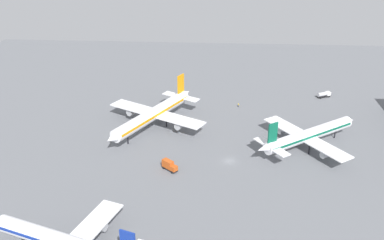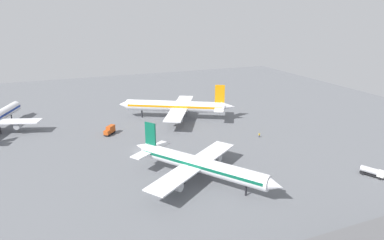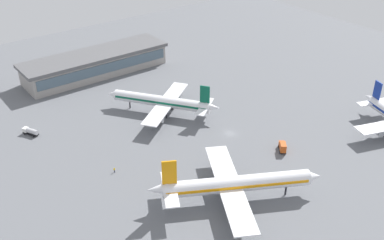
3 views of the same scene
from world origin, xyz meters
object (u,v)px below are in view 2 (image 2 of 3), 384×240
object	(u,v)px
fuel_truck	(372,172)
ground_crew_worker	(259,135)
catering_truck	(110,130)
airplane_at_gate	(199,164)
airplane_taxiing	(176,106)

from	to	relation	value
fuel_truck	ground_crew_worker	distance (m)	40.74
fuel_truck	catering_truck	xyz separation A→B (m)	(-64.95, 62.45, 0.31)
catering_truck	ground_crew_worker	size ratio (longest dim) A/B	3.31
catering_truck	ground_crew_worker	distance (m)	57.10
airplane_at_gate	ground_crew_worker	xyz separation A→B (m)	(34.28, 23.05, -4.28)
airplane_taxiing	catering_truck	world-z (taller)	airplane_taxiing
airplane_taxiing	fuel_truck	size ratio (longest dim) A/B	7.25
catering_truck	ground_crew_worker	xyz separation A→B (m)	(51.86, -23.87, -0.85)
airplane_at_gate	catering_truck	xyz separation A→B (m)	(-17.58, 46.92, -3.43)
fuel_truck	ground_crew_worker	world-z (taller)	fuel_truck
airplane_taxiing	fuel_truck	distance (m)	79.75
airplane_taxiing	ground_crew_worker	world-z (taller)	airplane_taxiing
ground_crew_worker	airplane_at_gate	bearing A→B (deg)	120.32
airplane_taxiing	fuel_truck	xyz separation A→B (m)	(34.56, -71.74, -4.31)
airplane_at_gate	fuel_truck	world-z (taller)	airplane_at_gate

